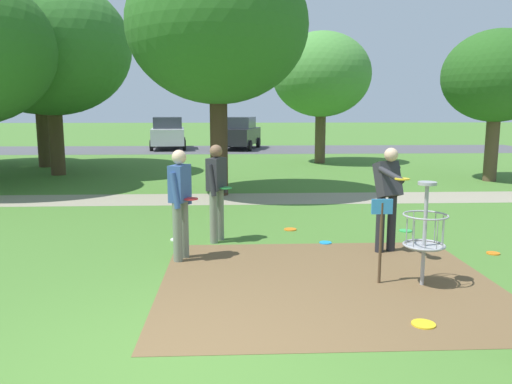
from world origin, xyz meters
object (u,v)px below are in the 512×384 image
(tree_near_right, at_px, (38,53))
(tree_near_left, at_px, (218,27))
(tree_mid_center, at_px, (497,77))
(frisbee_by_tee, at_px, (177,239))
(player_foreground_watching, at_px, (180,198))
(player_waiting_right, at_px, (217,187))
(frisbee_mid_grass, at_px, (423,324))
(parked_car_center_left, at_px, (239,133))
(frisbee_far_right, at_px, (405,231))
(player_waiting_left, at_px, (388,192))
(frisbee_scattered_a, at_px, (325,243))
(disc_golf_basket, at_px, (420,230))
(tree_mid_left, at_px, (51,48))
(tree_far_center, at_px, (321,75))
(frisbee_far_left, at_px, (493,253))
(parked_car_leftmost, at_px, (168,133))
(frisbee_near_basket, at_px, (290,229))

(tree_near_right, bearing_deg, tree_near_left, -44.32)
(tree_mid_center, bearing_deg, frisbee_by_tee, -142.90)
(player_foreground_watching, xyz_separation_m, player_waiting_right, (0.52, 1.06, 0.00))
(frisbee_mid_grass, bearing_deg, player_waiting_right, 122.97)
(tree_near_right, relative_size, parked_car_center_left, 1.52)
(player_waiting_right, xyz_separation_m, parked_car_center_left, (0.64, 20.60, -0.05))
(frisbee_far_right, relative_size, parked_car_center_left, 0.05)
(player_waiting_left, height_order, frisbee_scattered_a, player_waiting_left)
(disc_golf_basket, xyz_separation_m, player_waiting_left, (0.05, 1.58, 0.23))
(frisbee_mid_grass, bearing_deg, tree_mid_center, 59.87)
(player_waiting_right, height_order, tree_mid_left, tree_mid_left)
(player_waiting_right, distance_m, frisbee_far_right, 3.75)
(player_waiting_right, height_order, tree_near_right, tree_near_right)
(player_waiting_left, height_order, tree_far_center, tree_far_center)
(frisbee_scattered_a, height_order, parked_car_center_left, parked_car_center_left)
(tree_near_right, bearing_deg, tree_mid_center, -16.62)
(disc_golf_basket, distance_m, tree_near_right, 17.81)
(frisbee_mid_grass, distance_m, frisbee_far_left, 3.39)
(frisbee_scattered_a, height_order, tree_near_right, tree_near_right)
(player_foreground_watching, bearing_deg, frisbee_far_right, 21.78)
(tree_mid_center, bearing_deg, tree_near_left, -165.34)
(disc_golf_basket, relative_size, frisbee_by_tee, 6.07)
(player_waiting_right, bearing_deg, parked_car_leftmost, 99.40)
(disc_golf_basket, distance_m, tree_mid_left, 14.99)
(tree_near_right, xyz_separation_m, tree_far_center, (11.29, 0.93, -0.74))
(player_waiting_right, xyz_separation_m, frisbee_far_left, (4.48, -0.99, -0.96))
(player_waiting_right, bearing_deg, player_waiting_left, -15.65)
(frisbee_far_right, bearing_deg, disc_golf_basket, -106.13)
(frisbee_far_left, xyz_separation_m, tree_near_left, (-4.57, 5.89, 4.40))
(player_waiting_right, distance_m, parked_car_leftmost, 21.13)
(disc_golf_basket, bearing_deg, frisbee_by_tee, 144.39)
(tree_mid_left, xyz_separation_m, parked_car_leftmost, (2.44, 11.48, -3.44))
(frisbee_far_right, height_order, frisbee_scattered_a, same)
(frisbee_mid_grass, xyz_separation_m, frisbee_far_left, (2.14, 2.62, 0.00))
(player_waiting_right, bearing_deg, disc_golf_basket, -40.75)
(tree_near_left, bearing_deg, disc_golf_basket, -68.79)
(tree_mid_left, bearing_deg, player_waiting_right, -57.82)
(frisbee_near_basket, relative_size, frisbee_by_tee, 1.05)
(player_waiting_left, relative_size, frisbee_scattered_a, 8.00)
(tree_mid_left, relative_size, parked_car_center_left, 1.48)
(frisbee_by_tee, relative_size, frisbee_far_right, 0.95)
(tree_mid_left, bearing_deg, player_waiting_left, -49.48)
(player_foreground_watching, xyz_separation_m, tree_near_right, (-6.74, 12.98, 3.49))
(disc_golf_basket, distance_m, parked_car_leftmost, 24.01)
(tree_near_left, bearing_deg, tree_mid_left, 142.49)
(player_foreground_watching, bearing_deg, frisbee_scattered_a, 19.28)
(frisbee_far_left, relative_size, tree_mid_left, 0.03)
(disc_golf_basket, bearing_deg, tree_near_right, 125.00)
(frisbee_far_left, xyz_separation_m, tree_near_right, (-11.75, 12.90, 4.44))
(frisbee_mid_grass, xyz_separation_m, tree_mid_left, (-8.23, 12.97, 4.35))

